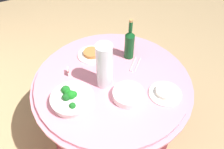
# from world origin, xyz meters

# --- Properties ---
(ground_plane) EXTENTS (6.00, 6.00, 0.00)m
(ground_plane) POSITION_xyz_m (0.00, 0.00, 0.00)
(ground_plane) COLOR tan
(buffet_table) EXTENTS (1.16, 1.16, 0.74)m
(buffet_table) POSITION_xyz_m (0.00, 0.00, 0.38)
(buffet_table) COLOR maroon
(buffet_table) RESTS_ON ground_plane
(broccoli_bowl) EXTENTS (0.28, 0.28, 0.11)m
(broccoli_bowl) POSITION_xyz_m (-0.08, 0.32, 0.78)
(broccoli_bowl) COLOR white
(broccoli_bowl) RESTS_ON buffet_table
(plate_stack) EXTENTS (0.21, 0.21, 0.05)m
(plate_stack) POSITION_xyz_m (-0.19, -0.03, 0.77)
(plate_stack) COLOR white
(plate_stack) RESTS_ON buffet_table
(wine_bottle) EXTENTS (0.07, 0.07, 0.34)m
(wine_bottle) POSITION_xyz_m (0.17, -0.22, 0.87)
(wine_bottle) COLOR #0E461B
(wine_bottle) RESTS_ON buffet_table
(decorative_fruit_vase) EXTENTS (0.11, 0.11, 0.34)m
(decorative_fruit_vase) POSITION_xyz_m (-0.02, 0.06, 0.89)
(decorative_fruit_vase) COLOR silver
(decorative_fruit_vase) RESTS_ON buffet_table
(serving_tongs) EXTENTS (0.14, 0.14, 0.01)m
(serving_tongs) POSITION_xyz_m (0.06, -0.22, 0.74)
(serving_tongs) COLOR silver
(serving_tongs) RESTS_ON buffet_table
(food_plate_peanuts) EXTENTS (0.22, 0.22, 0.04)m
(food_plate_peanuts) POSITION_xyz_m (0.30, 0.03, 0.75)
(food_plate_peanuts) COLOR white
(food_plate_peanuts) RESTS_ON buffet_table
(food_plate_rice) EXTENTS (0.22, 0.22, 0.04)m
(food_plate_rice) POSITION_xyz_m (-0.28, -0.26, 0.76)
(food_plate_rice) COLOR white
(food_plate_rice) RESTS_ON buffet_table
(label_placard_front) EXTENTS (0.05, 0.02, 0.05)m
(label_placard_front) POSITION_xyz_m (0.18, 0.26, 0.77)
(label_placard_front) COLOR white
(label_placard_front) RESTS_ON buffet_table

